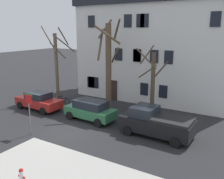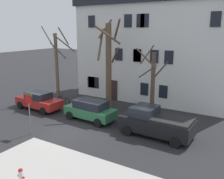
{
  "view_description": "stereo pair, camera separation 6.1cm",
  "coord_description": "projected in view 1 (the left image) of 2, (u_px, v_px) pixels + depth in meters",
  "views": [
    {
      "loc": [
        11.24,
        -12.46,
        7.22
      ],
      "look_at": [
        1.4,
        3.96,
        2.53
      ],
      "focal_mm": 39.42,
      "sensor_mm": 36.0,
      "label": 1
    },
    {
      "loc": [
        11.29,
        -12.42,
        7.22
      ],
      "look_at": [
        1.4,
        3.96,
        2.53
      ],
      "focal_mm": 39.42,
      "sensor_mm": 36.0,
      "label": 2
    }
  ],
  "objects": [
    {
      "name": "street_sign_pole",
      "position": [
        29.0,
        107.0,
        16.83
      ],
      "size": [
        0.76,
        0.07,
        2.96
      ],
      "color": "slate",
      "rests_on": "ground_plane"
    },
    {
      "name": "car_red_sedan",
      "position": [
        39.0,
        101.0,
        22.68
      ],
      "size": [
        4.74,
        2.21,
        1.63
      ],
      "color": "#AD231E",
      "rests_on": "ground_plane"
    },
    {
      "name": "building_main",
      "position": [
        156.0,
        41.0,
        25.85
      ],
      "size": [
        16.13,
        7.64,
        11.88
      ],
      "color": "white",
      "rests_on": "ground_plane"
    },
    {
      "name": "car_green_wagon",
      "position": [
        90.0,
        110.0,
        19.93
      ],
      "size": [
        4.37,
        2.17,
        1.67
      ],
      "color": "#2D6B42",
      "rests_on": "ground_plane"
    },
    {
      "name": "tree_bare_near",
      "position": [
        57.0,
        63.0,
        25.05
      ],
      "size": [
        2.46,
        2.71,
        7.56
      ],
      "color": "brown",
      "rests_on": "ground_plane"
    },
    {
      "name": "ground_plane",
      "position": [
        67.0,
        132.0,
        17.71
      ],
      "size": [
        120.0,
        120.0,
        0.0
      ],
      "primitive_type": "plane",
      "color": "#262628"
    },
    {
      "name": "bicycle_leaning",
      "position": [
        64.0,
        100.0,
        24.42
      ],
      "size": [
        1.74,
        0.31,
        1.03
      ],
      "color": "black",
      "rests_on": "ground_plane"
    },
    {
      "name": "tree_bare_far",
      "position": [
        152.0,
        83.0,
        19.76
      ],
      "size": [
        2.32,
        2.48,
        5.98
      ],
      "color": "#4C3D2D",
      "rests_on": "ground_plane"
    },
    {
      "name": "fire_hydrant",
      "position": [
        22.0,
        176.0,
        11.51
      ],
      "size": [
        0.42,
        0.22,
        0.81
      ],
      "color": "silver",
      "rests_on": "sidewalk_slab"
    },
    {
      "name": "tree_bare_mid",
      "position": [
        108.0,
        63.0,
        22.03
      ],
      "size": [
        2.56,
        2.78,
        8.13
      ],
      "color": "brown",
      "rests_on": "ground_plane"
    },
    {
      "name": "pickup_truck_black",
      "position": [
        156.0,
        122.0,
        16.98
      ],
      "size": [
        5.07,
        2.43,
        1.99
      ],
      "color": "black",
      "rests_on": "ground_plane"
    }
  ]
}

